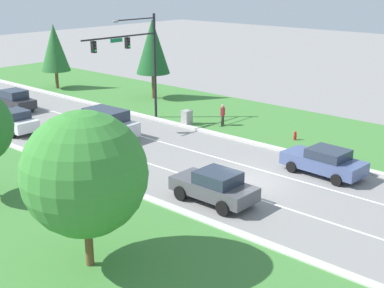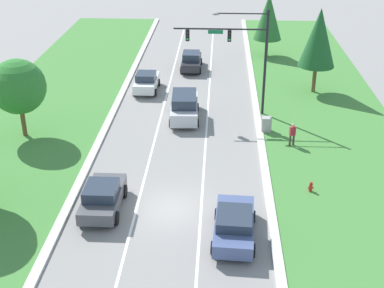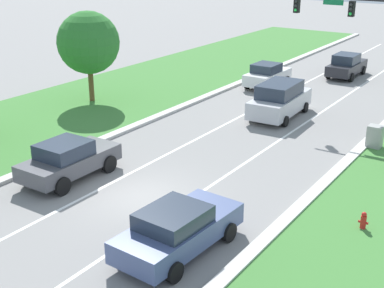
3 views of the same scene
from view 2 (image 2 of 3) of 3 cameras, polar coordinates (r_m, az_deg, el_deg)
ground_plane at (r=29.94m, az=-2.49°, el=-6.95°), size 160.00×160.00×0.00m
curb_strip_right at (r=29.94m, az=8.42°, el=-7.07°), size 0.50×90.00×0.15m
curb_strip_left at (r=30.91m, az=-13.05°, el=-6.36°), size 0.50×90.00×0.15m
grass_verge_right at (r=30.94m, az=18.21°, el=-7.13°), size 10.00×90.00×0.08m
lane_stripe_inner_left at (r=30.15m, az=-5.92°, el=-6.81°), size 0.14×81.00×0.01m
lane_stripe_inner_right at (r=29.83m, az=0.98°, el=-7.05°), size 0.14×81.00×0.01m
traffic_signal_mast at (r=40.25m, az=5.17°, el=10.29°), size 6.94×0.41×8.15m
white_sedan at (r=46.54m, az=-4.88°, el=6.64°), size 2.02×4.13×1.68m
silver_suv at (r=40.68m, az=-0.82°, el=4.07°), size 2.37×5.13×2.02m
slate_blue_sedan at (r=27.35m, az=4.53°, el=-8.54°), size 2.34×4.80×1.58m
graphite_sedan at (r=29.77m, az=-9.52°, el=-5.58°), size 2.12×4.44×1.68m
charcoal_sedan at (r=52.01m, az=-0.07°, el=8.88°), size 1.96×4.55×1.74m
utility_cabinet at (r=38.93m, az=7.93°, el=2.04°), size 0.70×0.60×1.16m
pedestrian at (r=36.97m, az=10.66°, el=1.08°), size 0.43×0.33×1.69m
fire_hydrant at (r=32.01m, az=12.55°, el=-4.51°), size 0.34×0.20×0.70m
conifer_near_right_tree at (r=46.02m, az=13.36°, el=10.97°), size 3.04×3.04×7.24m
oak_near_left_tree at (r=38.64m, az=-18.06°, el=5.83°), size 3.82×3.82×5.66m
conifer_far_right_tree at (r=55.81m, az=8.15°, el=13.29°), size 2.86×2.86×6.41m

